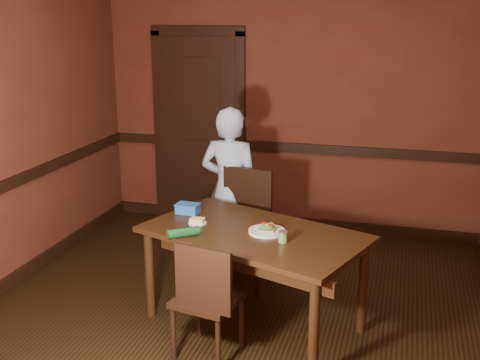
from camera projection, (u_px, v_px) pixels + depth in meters
The scene contains 16 objects.
floor at pixel (228, 324), 4.59m from camera, with size 4.00×4.50×0.01m, color black.
wall_back at pixel (289, 105), 6.31m from camera, with size 4.00×0.02×2.70m, color #59271A.
wall_front at pixel (42, 290), 2.14m from camera, with size 4.00×0.02×2.70m, color #59271A.
dado_back at pixel (288, 147), 6.41m from camera, with size 4.00×0.03×0.10m, color black.
baseboard_back at pixel (286, 221), 6.64m from camera, with size 4.00×0.03×0.12m, color black.
baseboard_left at pixel (4, 286), 5.09m from camera, with size 0.03×4.50×0.12m, color black.
door at pixel (199, 125), 6.61m from camera, with size 1.05×0.07×2.20m.
dining_table at pixel (254, 278), 4.50m from camera, with size 1.60×0.90×0.75m, color black.
chair_far at pixel (246, 230), 5.14m from camera, with size 0.46×0.46×0.99m, color black, non-canonical shape.
chair_near at pixel (208, 297), 4.08m from camera, with size 0.40×0.40×0.87m, color black, non-canonical shape.
person at pixel (230, 189), 5.43m from camera, with size 0.55×0.36×1.50m, color #A6C4E0.
sandwich_plate at pixel (267, 230), 4.38m from camera, with size 0.27×0.27×0.07m.
sauce_jar at pixel (283, 237), 4.19m from camera, with size 0.07×0.07×0.08m.
cheese_saucer at pixel (197, 221), 4.56m from camera, with size 0.14×0.14×0.04m.
food_tub at pixel (188, 208), 4.79m from camera, with size 0.19×0.14×0.08m.
wrapped_veg at pixel (183, 232), 4.29m from camera, with size 0.07×0.07×0.23m, color #14441C.
Camera 1 is at (1.21, -3.94, 2.31)m, focal length 45.00 mm.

